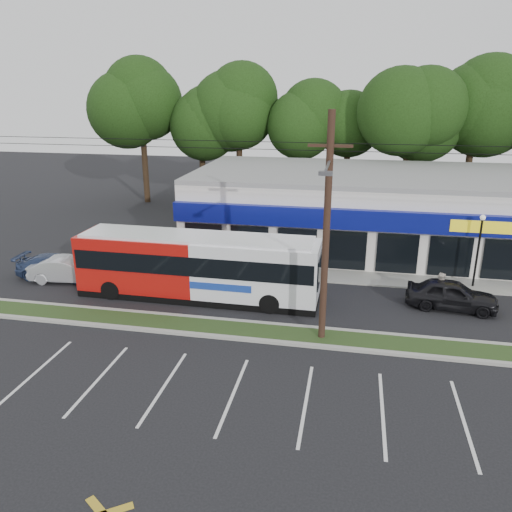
{
  "coord_description": "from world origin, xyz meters",
  "views": [
    {
      "loc": [
        4.02,
        -19.38,
        10.8
      ],
      "look_at": [
        -0.81,
        5.0,
        2.38
      ],
      "focal_mm": 35.0,
      "sensor_mm": 36.0,
      "label": 1
    }
  ],
  "objects_px": {
    "lamp_post": "(479,243)",
    "car_blue": "(57,267)",
    "pedestrian_a": "(314,265)",
    "metrobus": "(198,265)",
    "car_silver": "(68,270)",
    "car_dark": "(452,295)",
    "utility_pole": "(323,223)",
    "pedestrian_b": "(439,289)"
  },
  "relations": [
    {
      "from": "utility_pole",
      "to": "car_blue",
      "type": "relative_size",
      "value": 10.46
    },
    {
      "from": "metrobus",
      "to": "car_silver",
      "type": "bearing_deg",
      "value": 175.4
    },
    {
      "from": "car_blue",
      "to": "pedestrian_b",
      "type": "relative_size",
      "value": 2.7
    },
    {
      "from": "utility_pole",
      "to": "car_dark",
      "type": "height_order",
      "value": "utility_pole"
    },
    {
      "from": "car_silver",
      "to": "pedestrian_a",
      "type": "xyz_separation_m",
      "value": [
        14.04,
        3.26,
        0.12
      ]
    },
    {
      "from": "car_silver",
      "to": "car_dark",
      "type": "bearing_deg",
      "value": -96.42
    },
    {
      "from": "car_blue",
      "to": "pedestrian_b",
      "type": "distance_m",
      "value": 21.72
    },
    {
      "from": "lamp_post",
      "to": "pedestrian_b",
      "type": "distance_m",
      "value": 4.03
    },
    {
      "from": "metrobus",
      "to": "car_blue",
      "type": "distance_m",
      "value": 9.26
    },
    {
      "from": "lamp_post",
      "to": "metrobus",
      "type": "bearing_deg",
      "value": -163.88
    },
    {
      "from": "car_blue",
      "to": "pedestrian_b",
      "type": "xyz_separation_m",
      "value": [
        21.72,
        0.35,
        0.19
      ]
    },
    {
      "from": "utility_pole",
      "to": "car_dark",
      "type": "distance_m",
      "value": 9.21
    },
    {
      "from": "metrobus",
      "to": "pedestrian_a",
      "type": "relative_size",
      "value": 7.74
    },
    {
      "from": "car_blue",
      "to": "pedestrian_b",
      "type": "bearing_deg",
      "value": -92.21
    },
    {
      "from": "utility_pole",
      "to": "car_blue",
      "type": "xyz_separation_m",
      "value": [
        -15.83,
        4.72,
        -4.72
      ]
    },
    {
      "from": "car_silver",
      "to": "utility_pole",
      "type": "bearing_deg",
      "value": -113.53
    },
    {
      "from": "pedestrian_a",
      "to": "lamp_post",
      "type": "bearing_deg",
      "value": 168.4
    },
    {
      "from": "utility_pole",
      "to": "pedestrian_a",
      "type": "bearing_deg",
      "value": 96.27
    },
    {
      "from": "lamp_post",
      "to": "metrobus",
      "type": "relative_size",
      "value": 0.33
    },
    {
      "from": "metrobus",
      "to": "car_silver",
      "type": "distance_m",
      "value": 8.27
    },
    {
      "from": "lamp_post",
      "to": "car_blue",
      "type": "relative_size",
      "value": 0.89
    },
    {
      "from": "car_blue",
      "to": "pedestrian_a",
      "type": "distance_m",
      "value": 15.27
    },
    {
      "from": "car_silver",
      "to": "car_blue",
      "type": "distance_m",
      "value": 1.04
    },
    {
      "from": "lamp_post",
      "to": "car_silver",
      "type": "bearing_deg",
      "value": -171.22
    },
    {
      "from": "metrobus",
      "to": "car_dark",
      "type": "height_order",
      "value": "metrobus"
    },
    {
      "from": "metrobus",
      "to": "car_silver",
      "type": "relative_size",
      "value": 2.96
    },
    {
      "from": "car_dark",
      "to": "car_blue",
      "type": "distance_m",
      "value": 22.27
    },
    {
      "from": "car_dark",
      "to": "pedestrian_a",
      "type": "distance_m",
      "value": 7.83
    },
    {
      "from": "car_silver",
      "to": "pedestrian_a",
      "type": "bearing_deg",
      "value": -84.28
    },
    {
      "from": "pedestrian_a",
      "to": "pedestrian_b",
      "type": "bearing_deg",
      "value": 146.08
    },
    {
      "from": "utility_pole",
      "to": "car_silver",
      "type": "xyz_separation_m",
      "value": [
        -14.87,
        4.31,
        -4.69
      ]
    },
    {
      "from": "pedestrian_b",
      "to": "car_blue",
      "type": "bearing_deg",
      "value": 29.25
    },
    {
      "from": "lamp_post",
      "to": "car_dark",
      "type": "distance_m",
      "value": 4.12
    },
    {
      "from": "utility_pole",
      "to": "pedestrian_b",
      "type": "height_order",
      "value": "utility_pole"
    },
    {
      "from": "lamp_post",
      "to": "car_blue",
      "type": "distance_m",
      "value": 24.29
    },
    {
      "from": "car_silver",
      "to": "lamp_post",
      "type": "bearing_deg",
      "value": -88.57
    },
    {
      "from": "pedestrian_b",
      "to": "car_dark",
      "type": "bearing_deg",
      "value": 171.47
    },
    {
      "from": "car_dark",
      "to": "pedestrian_b",
      "type": "distance_m",
      "value": 0.7
    },
    {
      "from": "car_dark",
      "to": "pedestrian_b",
      "type": "xyz_separation_m",
      "value": [
        -0.55,
        0.41,
        0.12
      ]
    },
    {
      "from": "car_dark",
      "to": "utility_pole",
      "type": "bearing_deg",
      "value": 132.41
    },
    {
      "from": "utility_pole",
      "to": "pedestrian_b",
      "type": "relative_size",
      "value": 28.28
    },
    {
      "from": "pedestrian_a",
      "to": "pedestrian_b",
      "type": "height_order",
      "value": "pedestrian_b"
    }
  ]
}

